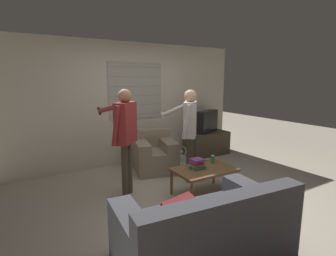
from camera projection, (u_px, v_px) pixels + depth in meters
The scene contains 13 objects.
ground_plane at pixel (183, 196), 4.08m from camera, with size 16.00×16.00×0.00m, color #B2A893.
wall_back at pixel (130, 104), 5.56m from camera, with size 5.20×0.08×2.55m.
couch_blue at pixel (205, 233), 2.56m from camera, with size 1.74×1.07×0.83m.
armchair_beige at pixel (154, 154), 5.21m from camera, with size 0.96×1.01×0.78m.
coffee_table at pixel (204, 171), 4.06m from camera, with size 0.94×0.62×0.43m.
tv_stand at pixel (206, 143), 6.32m from camera, with size 1.02×0.55×0.55m.
tv at pixel (207, 121), 6.22m from camera, with size 0.72×0.45×0.52m.
person_left_standing at pixel (125, 129), 3.96m from camera, with size 0.49×0.82×1.65m.
person_right_standing at pixel (189, 124), 4.53m from camera, with size 0.51×0.78×1.62m.
book_stack at pixel (197, 164), 4.05m from camera, with size 0.26×0.20×0.15m.
soda_can at pixel (213, 159), 4.32m from camera, with size 0.07×0.07×0.13m.
spare_remote at pixel (194, 168), 4.04m from camera, with size 0.10×0.13×0.02m.
floor_fan at pixel (181, 154), 5.80m from camera, with size 0.28×0.20×0.35m.
Camera 1 is at (-2.16, -3.16, 1.80)m, focal length 28.00 mm.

